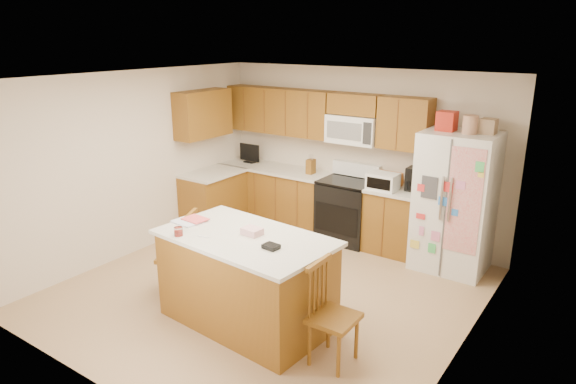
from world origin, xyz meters
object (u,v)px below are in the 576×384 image
Objects in this scene: stove at (347,209)px; windsor_chair_back at (277,262)px; windsor_chair_right at (331,316)px; windsor_chair_left at (180,255)px; island at (246,279)px; refrigerator at (455,201)px.

windsor_chair_back is at bearing -86.27° from stove.
windsor_chair_back is 0.87× the size of windsor_chair_right.
stove is 2.69m from windsor_chair_left.
stove is 1.14× the size of windsor_chair_right.
island is at bearing -81.68° from windsor_chair_back.
windsor_chair_right is (1.08, -0.09, -0.03)m from island.
stove is at bearing 94.95° from island.
island is 1.05m from windsor_chair_left.
refrigerator is 3.49m from windsor_chair_left.
windsor_chair_right reaches higher than windsor_chair_back.
island is 1.89× the size of windsor_chair_right.
refrigerator is 2.03× the size of windsor_chair_left.
windsor_chair_left is 1.14m from windsor_chair_back.
windsor_chair_left is at bearing -107.82° from stove.
windsor_chair_left is at bearing 175.73° from windsor_chair_right.
windsor_chair_right is (1.18, -0.79, 0.06)m from windsor_chair_back.
stove is 1.32× the size of windsor_chair_back.
refrigerator is at bearing -2.30° from stove.
refrigerator reaches higher than windsor_chair_back.
stove is 3.02m from windsor_chair_right.
windsor_chair_right is at bearing -4.27° from windsor_chair_left.
island reaches higher than windsor_chair_back.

